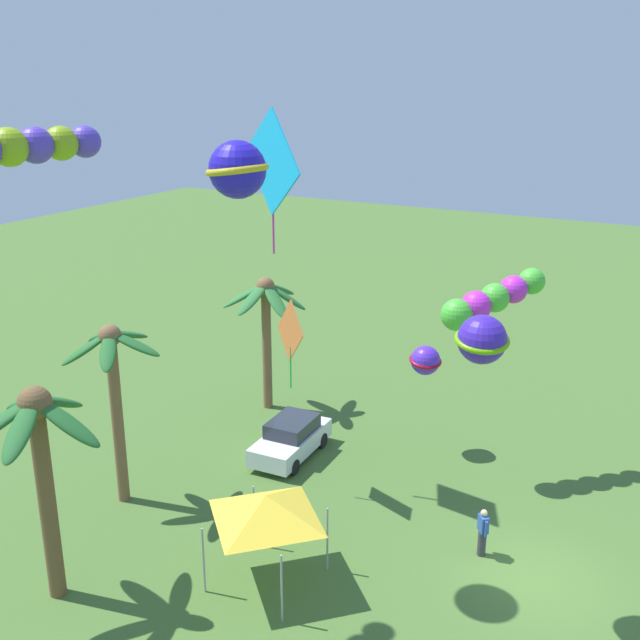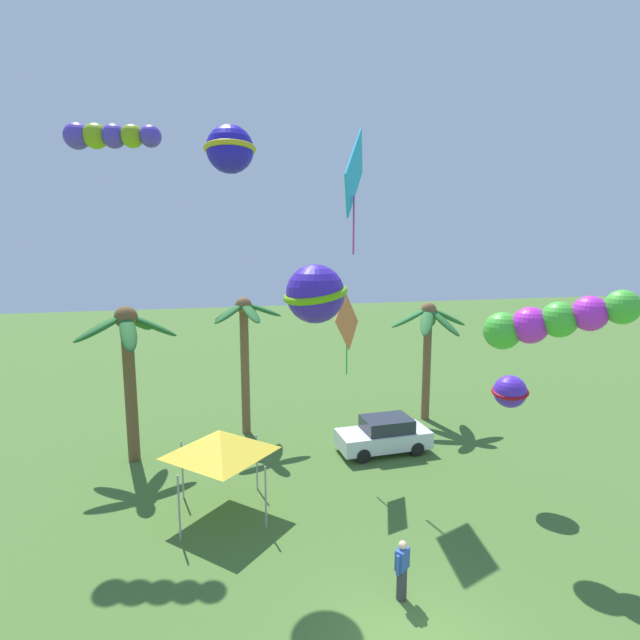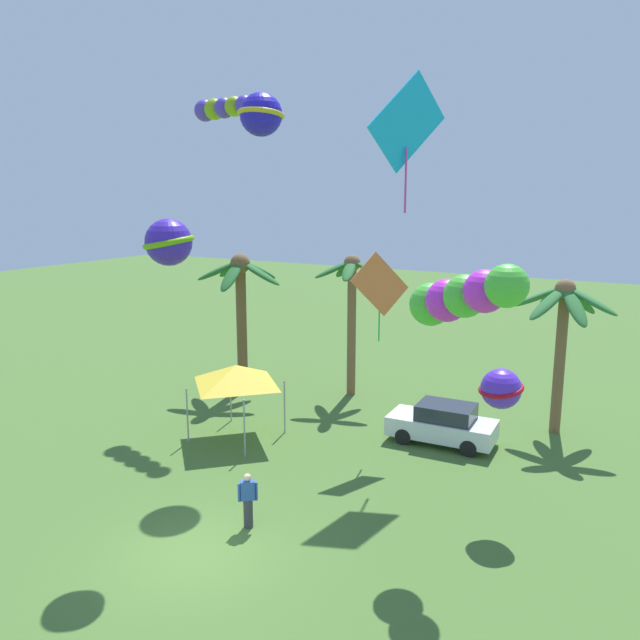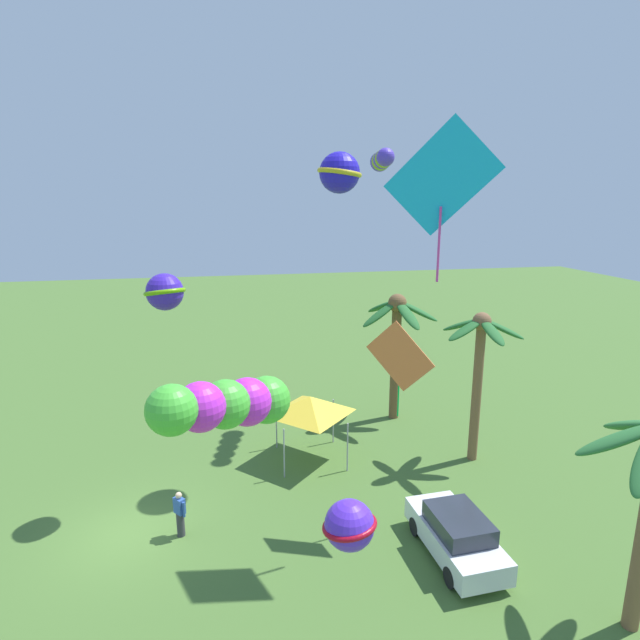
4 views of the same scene
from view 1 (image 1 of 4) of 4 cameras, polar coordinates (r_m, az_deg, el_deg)
name	(u,v)px [view 1 (image 1 of 4)]	position (r m, az deg, el deg)	size (l,w,h in m)	color
ground_plane	(533,579)	(24.53, 15.70, -18.20)	(120.00, 120.00, 0.00)	#476B2D
palm_tree_0	(114,373)	(26.17, -15.22, -3.86)	(3.27, 3.42, 6.46)	brown
palm_tree_1	(266,310)	(32.74, -4.07, 0.78)	(3.90, 3.46, 6.00)	brown
palm_tree_2	(39,445)	(21.95, -20.35, -8.78)	(3.97, 3.94, 6.43)	brown
parked_car_0	(291,438)	(29.85, -2.19, -8.84)	(3.97, 1.88, 1.51)	silver
spectator_0	(483,532)	(24.73, 12.10, -15.29)	(0.45, 0.42, 1.59)	#38383D
festival_tent	(266,507)	(22.32, -4.09, -13.81)	(2.86, 2.86, 2.85)	#9E9EA3
kite_ball_0	(425,360)	(29.44, 7.91, -3.01)	(1.77, 1.77, 1.14)	#5428D8
kite_diamond_1	(290,332)	(25.58, -2.25, -0.93)	(1.45, 1.84, 3.22)	orange
kite_diamond_2	(272,163)	(25.26, -3.62, 11.65)	(1.65, 3.06, 4.78)	#17ABEC
kite_tube_3	(29,146)	(19.11, -21.01, 12.11)	(3.39, 1.42, 0.93)	#4F36C3
kite_ball_4	(482,340)	(19.61, 12.06, -1.44)	(1.89, 1.88, 1.27)	#3B1FB7
kite_ball_5	(237,170)	(20.22, -6.21, 11.15)	(1.81, 1.82, 1.52)	#2317C1
kite_tube_6	(490,300)	(27.31, 12.63, 1.48)	(3.40, 2.97, 1.94)	green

